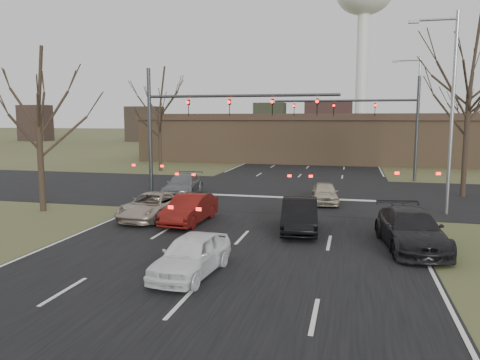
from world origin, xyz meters
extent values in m
plane|color=#414826|center=(0.00, 0.00, 0.00)|extent=(360.00, 360.00, 0.00)
cube|color=black|center=(0.00, 60.00, 0.01)|extent=(14.00, 300.00, 0.02)
cube|color=black|center=(0.00, 15.00, 0.01)|extent=(200.00, 14.00, 0.02)
cube|color=brown|center=(2.00, 38.00, 2.30)|extent=(42.00, 10.00, 4.60)
cube|color=#38281E|center=(2.00, 38.00, 4.95)|extent=(42.40, 10.40, 0.70)
cylinder|color=silver|center=(6.00, 120.00, 17.00)|extent=(3.20, 3.20, 34.00)
cylinder|color=#383A3D|center=(-8.50, 13.00, 4.00)|extent=(0.24, 0.24, 8.00)
cylinder|color=#383A3D|center=(-2.50, 13.00, 6.20)|extent=(12.00, 0.18, 0.18)
imported|color=black|center=(-5.83, 13.00, 5.50)|extent=(0.16, 0.20, 1.00)
imported|color=black|center=(-3.17, 13.00, 5.50)|extent=(0.16, 0.20, 1.00)
imported|color=black|center=(-0.50, 13.00, 5.50)|extent=(0.16, 0.20, 1.00)
imported|color=black|center=(2.17, 13.00, 5.50)|extent=(0.16, 0.20, 1.00)
cylinder|color=#383A3D|center=(9.00, 23.00, 4.00)|extent=(0.24, 0.24, 8.00)
cylinder|color=#383A3D|center=(3.50, 23.00, 6.20)|extent=(11.00, 0.18, 0.18)
imported|color=black|center=(5.86, 23.00, 5.50)|extent=(0.16, 0.20, 1.00)
imported|color=black|center=(2.71, 23.00, 5.50)|extent=(0.16, 0.20, 1.00)
imported|color=black|center=(-0.43, 23.00, 5.50)|extent=(0.16, 0.20, 1.00)
cylinder|color=gray|center=(9.00, 10.00, 5.00)|extent=(0.18, 0.18, 10.00)
cylinder|color=gray|center=(8.00, 10.00, 9.60)|extent=(2.00, 0.12, 0.12)
cube|color=gray|center=(7.00, 10.00, 9.55)|extent=(0.50, 0.25, 0.15)
cylinder|color=gray|center=(9.50, 27.00, 5.00)|extent=(0.18, 0.18, 10.00)
cylinder|color=gray|center=(8.50, 27.00, 9.60)|extent=(2.00, 0.12, 0.12)
cube|color=gray|center=(7.50, 27.00, 9.55)|extent=(0.50, 0.25, 0.15)
cylinder|color=black|center=(11.00, 16.00, 3.16)|extent=(0.32, 0.32, 6.33)
cylinder|color=black|center=(-11.50, 6.00, 2.34)|extent=(0.32, 0.32, 4.68)
cylinder|color=black|center=(-13.00, 25.00, 2.61)|extent=(0.32, 0.32, 5.23)
cylinder|color=black|center=(15.00, 35.00, 2.48)|extent=(0.32, 0.32, 4.95)
imported|color=#AB9D8A|center=(-5.06, 5.57, 0.63)|extent=(2.38, 4.67, 1.26)
imported|color=white|center=(-0.50, -1.74, 0.64)|extent=(1.88, 3.91, 1.29)
imported|color=black|center=(2.14, 4.73, 0.70)|extent=(1.92, 4.38, 1.40)
imported|color=black|center=(6.50, 3.00, 0.73)|extent=(2.69, 5.23, 1.45)
imported|color=slate|center=(-6.02, 12.30, 0.67)|extent=(2.41, 4.81, 1.34)
imported|color=#5E110D|center=(-3.00, 5.08, 0.67)|extent=(1.63, 4.11, 1.33)
imported|color=#BDB199|center=(2.80, 11.67, 0.61)|extent=(1.88, 3.73, 1.22)
camera|label=1|loc=(4.30, -15.10, 4.88)|focal=35.00mm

